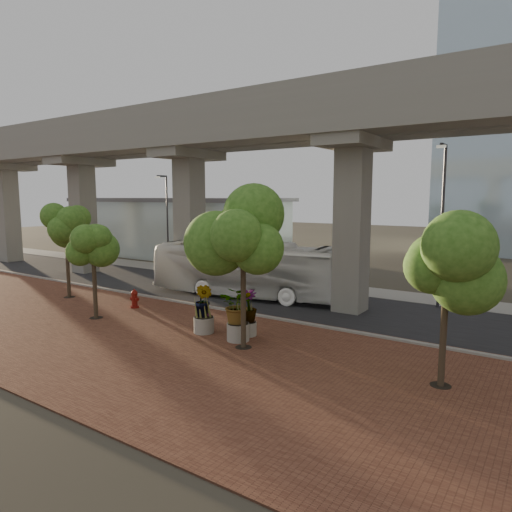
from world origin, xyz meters
The scene contains 18 objects.
ground centered at (0.00, 0.00, 0.00)m, with size 160.00×160.00×0.00m, color #373228.
brick_plaza centered at (0.00, -8.00, 0.03)m, with size 70.00×13.00×0.06m, color brown.
asphalt_road centered at (0.00, 2.00, 0.02)m, with size 90.00×8.00×0.04m, color black.
curb_strip centered at (0.00, -2.00, 0.08)m, with size 70.00×0.25×0.16m, color gray.
far_sidewalk centered at (0.00, 7.50, 0.03)m, with size 90.00×3.00×0.06m, color gray.
transit_viaduct centered at (0.00, 2.00, 7.29)m, with size 72.00×5.60×12.40m.
station_pavilion centered at (-20.00, 16.00, 3.22)m, with size 23.00×13.00×6.30m.
transit_bus centered at (-0.99, 1.76, 1.76)m, with size 2.96×12.63×3.52m, color white.
fire_hydrant centered at (-4.55, -4.40, 0.58)m, with size 0.54×0.49×1.09m.
planter_front centered at (4.00, -5.96, 1.55)m, with size 2.23×2.23×2.46m.
planter_right centered at (3.92, -5.09, 1.35)m, with size 2.00×2.00×2.13m.
planter_left centered at (1.95, -5.89, 1.49)m, with size 2.14×2.14×2.35m.
street_tree_far_west centered at (-10.18, -4.84, 4.42)m, with size 3.69×3.69×6.06m.
street_tree_near_west centered at (-4.51, -7.07, 3.96)m, with size 2.98×2.98×5.28m.
street_tree_near_east centered at (4.74, -6.59, 5.00)m, with size 4.26×4.26×6.90m.
street_tree_far_east centered at (12.61, -6.08, 4.31)m, with size 3.63×3.63×5.93m.
streetlamp_west centered at (-11.63, 5.39, 4.74)m, with size 0.40×1.18×8.12m.
streetlamp_east centered at (9.94, 5.55, 5.41)m, with size 0.46×1.34×9.28m.
Camera 1 is at (15.66, -21.85, 6.43)m, focal length 32.00 mm.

